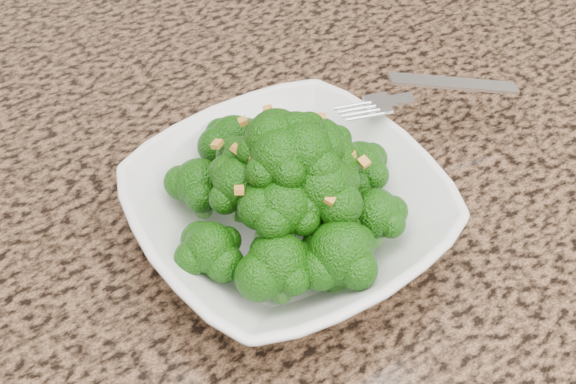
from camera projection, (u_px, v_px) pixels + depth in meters
granite_counter at (219, 335)px, 0.51m from camera, size 1.64×1.04×0.03m
bowl at (288, 213)px, 0.53m from camera, size 0.22×0.22×0.05m
broccoli_pile at (288, 148)px, 0.48m from camera, size 0.19×0.19×0.08m
garlic_topping at (288, 100)px, 0.45m from camera, size 0.12×0.12×0.01m
fork at (403, 98)px, 0.57m from camera, size 0.18×0.11×0.01m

